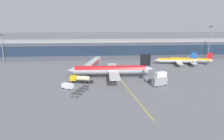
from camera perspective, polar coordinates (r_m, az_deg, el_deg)
ground_plane at (r=99.75m, az=0.70°, el=-3.55°), size 700.00×700.00×0.00m
apron_lead_in_line at (r=102.01m, az=2.80°, el=-3.17°), size 9.86×79.46×0.01m
terminal_building at (r=160.27m, az=-2.18°, el=5.53°), size 206.62×16.61×13.42m
main_airliner at (r=107.86m, az=-0.31°, el=0.05°), size 43.70×34.51×11.99m
jet_bridge at (r=119.83m, az=-4.85°, el=1.88°), size 8.51×23.37×6.80m
fuel_tanker at (r=101.60m, az=-8.43°, el=-2.35°), size 11.08×4.72×3.25m
catering_lift at (r=97.87m, az=12.57°, el=-2.36°), size 7.24×4.65×6.30m
crew_van at (r=94.01m, az=-11.73°, el=-4.11°), size 5.39×4.25×2.30m
pushback_tug at (r=104.52m, az=9.92°, el=-2.47°), size 3.89×2.46×1.40m
baggage_cart_0 at (r=84.38m, az=-9.74°, el=-6.49°), size 3.03×2.40×1.48m
baggage_cart_1 at (r=87.05m, az=-8.77°, el=-5.81°), size 3.03×2.40×1.48m
baggage_cart_2 at (r=89.75m, az=-7.86°, el=-5.17°), size 3.03×2.40×1.48m
baggage_cart_3 at (r=92.48m, az=-7.00°, el=-4.56°), size 3.03×2.40×1.48m
commuter_jet_far at (r=149.93m, az=20.04°, el=2.53°), size 29.07×23.39×7.58m
commuter_jet_near at (r=145.57m, az=16.66°, el=2.45°), size 27.98×22.22×7.87m
apron_light_mast_0 at (r=166.94m, az=24.47°, el=7.15°), size 2.80×0.50×23.94m
apron_light_mast_1 at (r=160.82m, az=-27.09°, el=5.71°), size 2.80×0.50×18.80m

